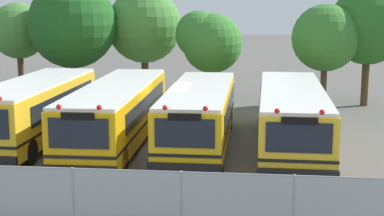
% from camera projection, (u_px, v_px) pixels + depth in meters
% --- Properties ---
extents(ground_plane, '(160.00, 160.00, 0.00)m').
position_uv_depth(ground_plane, '(160.00, 145.00, 24.34)').
color(ground_plane, '#595651').
extents(school_bus_0, '(2.65, 9.81, 2.77)m').
position_uv_depth(school_bus_0, '(34.00, 109.00, 24.49)').
color(school_bus_0, yellow).
rests_on(school_bus_0, ground_plane).
extents(school_bus_1, '(2.61, 11.28, 2.69)m').
position_uv_depth(school_bus_1, '(117.00, 112.00, 24.02)').
color(school_bus_1, '#EAA80C').
rests_on(school_bus_1, ground_plane).
extents(school_bus_2, '(2.50, 10.38, 2.61)m').
position_uv_depth(school_bus_2, '(200.00, 114.00, 23.86)').
color(school_bus_2, yellow).
rests_on(school_bus_2, ground_plane).
extents(school_bus_3, '(2.80, 11.12, 2.63)m').
position_uv_depth(school_bus_3, '(292.00, 115.00, 23.52)').
color(school_bus_3, yellow).
rests_on(school_bus_3, ground_plane).
extents(tree_0, '(3.43, 3.43, 5.88)m').
position_uv_depth(tree_0, '(19.00, 29.00, 35.26)').
color(tree_0, '#4C3823').
rests_on(tree_0, ground_plane).
extents(tree_1, '(5.16, 5.16, 7.20)m').
position_uv_depth(tree_1, '(72.00, 25.00, 33.64)').
color(tree_1, '#4C3823').
rests_on(tree_1, ground_plane).
extents(tree_2, '(4.57, 4.57, 6.74)m').
position_uv_depth(tree_2, '(144.00, 25.00, 35.37)').
color(tree_2, '#4C3823').
rests_on(tree_2, ground_plane).
extents(tree_3, '(3.85, 3.45, 5.43)m').
position_uv_depth(tree_3, '(208.00, 40.00, 32.96)').
color(tree_3, '#4C3823').
rests_on(tree_3, ground_plane).
extents(tree_4, '(3.73, 3.73, 5.81)m').
position_uv_depth(tree_4, '(326.00, 38.00, 31.85)').
color(tree_4, '#4C3823').
rests_on(tree_4, ground_plane).
extents(tree_5, '(4.44, 4.44, 6.83)m').
position_uv_depth(tree_5, '(366.00, 26.00, 32.58)').
color(tree_5, '#4C3823').
rests_on(tree_5, ground_plane).
extents(chainlink_fence, '(16.89, 0.07, 1.79)m').
position_uv_depth(chainlink_fence, '(74.00, 200.00, 14.89)').
color(chainlink_fence, '#9EA0A3').
rests_on(chainlink_fence, ground_plane).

